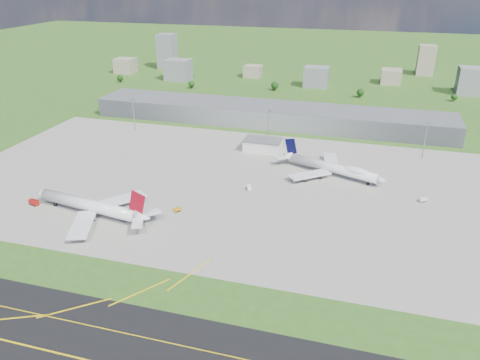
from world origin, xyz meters
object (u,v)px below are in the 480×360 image
(tug_yellow, at_px, (177,210))
(van_white_far, at_px, (423,200))
(van_white_near, at_px, (249,188))
(airliner_blue_quad, at_px, (333,168))
(crash_tender, at_px, (34,203))
(airliner_red_twin, at_px, (93,207))

(tug_yellow, bearing_deg, van_white_far, -31.04)
(tug_yellow, bearing_deg, van_white_near, -1.14)
(airliner_blue_quad, distance_m, crash_tender, 178.42)
(van_white_far, bearing_deg, tug_yellow, 169.74)
(tug_yellow, bearing_deg, airliner_red_twin, 150.50)
(tug_yellow, bearing_deg, crash_tender, 138.92)
(crash_tender, height_order, van_white_far, crash_tender)
(airliner_blue_quad, bearing_deg, tug_yellow, -116.07)
(airliner_blue_quad, height_order, van_white_near, airliner_blue_quad)
(van_white_near, bearing_deg, tug_yellow, 119.48)
(airliner_red_twin, height_order, airliner_blue_quad, airliner_red_twin)
(tug_yellow, distance_m, van_white_far, 137.98)
(airliner_red_twin, height_order, crash_tender, airliner_red_twin)
(van_white_near, bearing_deg, airliner_red_twin, 105.90)
(van_white_near, distance_m, van_white_far, 99.34)
(crash_tender, bearing_deg, tug_yellow, 25.90)
(airliner_red_twin, distance_m, van_white_near, 89.40)
(crash_tender, xyz_separation_m, van_white_far, (208.59, 64.28, -0.39))
(crash_tender, height_order, tug_yellow, crash_tender)
(airliner_blue_quad, bearing_deg, crash_tender, -130.28)
(airliner_red_twin, xyz_separation_m, airliner_blue_quad, (116.79, 88.85, -0.29))
(van_white_near, bearing_deg, van_white_far, -104.34)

